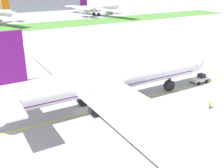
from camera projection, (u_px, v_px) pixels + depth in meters
ground_plane at (85, 109)px, 55.61m from camera, size 600.00×600.00×0.00m
apron_taxi_line at (88, 112)px, 54.22m from camera, size 280.00×0.36×0.01m
airliner_foreground at (101, 81)px, 54.08m from camera, size 55.27×87.90×17.40m
pushback_tug at (200, 79)px, 69.30m from camera, size 5.84×2.50×2.24m
ground_crew_wingwalker_port at (210, 104)px, 55.28m from camera, size 0.57×0.41×1.73m
ground_crew_wingwalker_starboard at (121, 84)px, 66.04m from camera, size 0.48×0.48×1.66m
service_truck_baggage_loader at (48, 53)px, 90.81m from camera, size 5.24×3.91×3.05m
parked_airliner_far_outer at (98, 8)px, 190.60m from camera, size 40.80×64.28×15.61m
terminal_building at (8, 0)px, 209.93m from camera, size 121.40×20.00×18.00m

